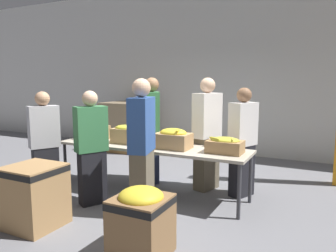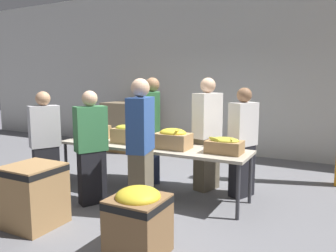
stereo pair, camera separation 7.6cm
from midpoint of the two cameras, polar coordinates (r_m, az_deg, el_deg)
ground_plane at (r=5.13m, az=-3.33°, el=-11.72°), size 30.00×30.00×0.00m
wall_back at (r=7.85m, az=8.75°, el=9.86°), size 16.00×0.08×4.00m
sorting_table at (r=4.94m, az=-3.40°, el=-3.95°), size 2.97×0.75×0.76m
banana_box_0 at (r=5.58m, az=-13.18°, el=-0.82°), size 0.45×0.36×0.29m
banana_box_1 at (r=5.11m, az=-7.55°, el=-1.36°), size 0.46×0.32×0.30m
banana_box_2 at (r=4.68m, az=0.45°, el=-2.18°), size 0.50×0.34×0.31m
banana_box_3 at (r=4.46m, az=9.40°, el=-3.28°), size 0.47×0.32×0.22m
volunteer_0 at (r=5.55m, az=-3.18°, el=-0.81°), size 0.45×0.53×1.77m
volunteer_1 at (r=4.67m, az=-13.64°, el=-3.85°), size 0.40×0.48×1.59m
volunteer_2 at (r=4.97m, az=12.44°, el=-2.89°), size 0.38×0.49×1.63m
volunteer_3 at (r=4.18m, az=-5.08°, el=-3.90°), size 0.34×0.51×1.75m
volunteer_4 at (r=5.18m, az=6.37°, el=-1.52°), size 0.37×0.52×1.77m
volunteer_5 at (r=5.20m, az=-21.07°, el=-3.08°), size 0.39×0.47×1.57m
donation_bin_0 at (r=4.26m, az=-22.72°, el=-10.85°), size 0.60×0.60×0.74m
donation_bin_1 at (r=3.36m, az=-5.36°, el=-15.91°), size 0.53×0.53×0.70m
pallet_stack_0 at (r=8.28m, az=-7.29°, el=-0.04°), size 1.14×1.14×1.19m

